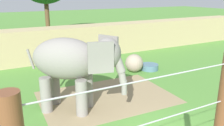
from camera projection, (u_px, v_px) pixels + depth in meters
The scene contains 5 objects.
dirt_patch at pixel (107, 97), 11.00m from camera, with size 5.92×4.13×0.01m, color #937F5B.
embankment_wall at pixel (59, 43), 17.06m from camera, with size 36.00×1.80×2.30m, color tan.
elephant at pixel (73, 62), 9.31m from camera, with size 3.57×3.26×3.05m.
enrichment_ball at pixel (134, 63), 14.41m from camera, with size 1.09×1.09×1.09m, color gray.
water_tub at pixel (149, 67), 14.90m from camera, with size 1.10×1.10×0.35m.
Camera 1 is at (-4.53, -5.02, 4.64)m, focal length 38.14 mm.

